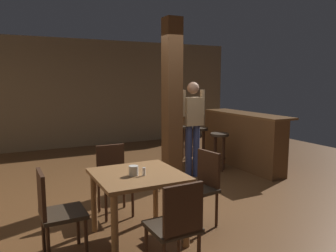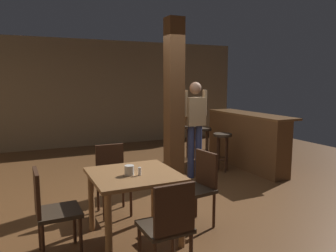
% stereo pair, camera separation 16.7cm
% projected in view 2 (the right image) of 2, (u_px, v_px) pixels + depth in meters
% --- Properties ---
extents(ground_plane, '(10.80, 10.80, 0.00)m').
position_uv_depth(ground_plane, '(175.00, 197.00, 4.95)').
color(ground_plane, brown).
extents(wall_back, '(8.00, 0.10, 2.80)m').
position_uv_depth(wall_back, '(102.00, 93.00, 8.80)').
color(wall_back, '#756047').
rests_on(wall_back, ground_plane).
extents(pillar, '(0.28, 0.28, 2.80)m').
position_uv_depth(pillar, '(174.00, 101.00, 5.67)').
color(pillar, brown).
rests_on(pillar, ground_plane).
extents(dining_table, '(0.93, 0.93, 0.75)m').
position_uv_depth(dining_table, '(134.00, 184.00, 3.59)').
color(dining_table, brown).
rests_on(dining_table, ground_plane).
extents(chair_west, '(0.43, 0.43, 0.89)m').
position_uv_depth(chair_west, '(50.00, 208.00, 3.23)').
color(chair_west, '#2D2319').
rests_on(chair_west, ground_plane).
extents(chair_south, '(0.43, 0.43, 0.89)m').
position_uv_depth(chair_south, '(168.00, 224.00, 2.87)').
color(chair_south, '#2D2319').
rests_on(chair_south, ground_plane).
extents(chair_north, '(0.42, 0.42, 0.89)m').
position_uv_depth(chair_north, '(112.00, 175.00, 4.34)').
color(chair_north, '#2D2319').
rests_on(chair_north, ground_plane).
extents(chair_east, '(0.47, 0.47, 0.89)m').
position_uv_depth(chair_east, '(199.00, 184.00, 3.95)').
color(chair_east, '#2D2319').
rests_on(chair_east, ground_plane).
extents(napkin_cup, '(0.10, 0.10, 0.10)m').
position_uv_depth(napkin_cup, '(129.00, 170.00, 3.49)').
color(napkin_cup, beige).
rests_on(napkin_cup, dining_table).
extents(salt_shaker, '(0.03, 0.03, 0.09)m').
position_uv_depth(salt_shaker, '(140.00, 171.00, 3.48)').
color(salt_shaker, silver).
rests_on(salt_shaker, dining_table).
extents(standing_person, '(0.47, 0.21, 1.72)m').
position_uv_depth(standing_person, '(195.00, 122.00, 5.84)').
color(standing_person, tan).
rests_on(standing_person, ground_plane).
extents(bar_counter, '(0.56, 2.15, 1.09)m').
position_uv_depth(bar_counter, '(245.00, 140.00, 6.60)').
color(bar_counter, brown).
rests_on(bar_counter, ground_plane).
extents(bar_stool_near, '(0.35, 0.35, 0.74)m').
position_uv_depth(bar_stool_near, '(223.00, 143.00, 6.27)').
color(bar_stool_near, '#2D2319').
rests_on(bar_stool_near, ground_plane).
extents(bar_stool_mid, '(0.33, 0.33, 0.75)m').
position_uv_depth(bar_stool_mid, '(204.00, 137.00, 6.91)').
color(bar_stool_mid, '#2D2319').
rests_on(bar_stool_mid, ground_plane).
extents(bar_stool_far, '(0.36, 0.36, 0.73)m').
position_uv_depth(bar_stool_far, '(192.00, 134.00, 7.38)').
color(bar_stool_far, '#2D2319').
rests_on(bar_stool_far, ground_plane).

